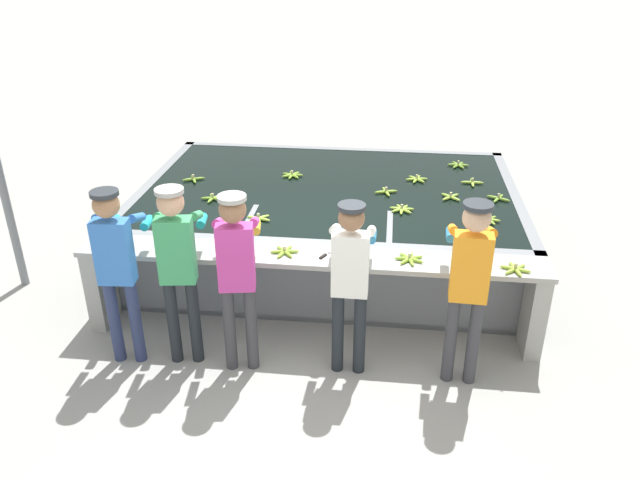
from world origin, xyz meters
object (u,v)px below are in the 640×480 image
Objects in this scene: banana_bunch_floating_0 at (402,209)px; banana_bunch_floating_9 at (417,179)px; banana_bunch_floating_3 at (194,179)px; banana_bunch_ledge_0 at (515,269)px; worker_3 at (350,272)px; banana_bunch_floating_4 at (292,175)px; banana_bunch_floating_2 at (498,198)px; banana_bunch_floating_1 at (386,192)px; banana_bunch_floating_5 at (258,218)px; banana_bunch_floating_7 at (487,219)px; banana_bunch_floating_11 at (458,165)px; worker_0 at (116,260)px; worker_1 at (178,258)px; banana_bunch_floating_6 at (451,197)px; banana_bunch_ledge_2 at (285,252)px; worker_2 at (237,266)px; banana_bunch_floating_10 at (213,198)px; knife_0 at (327,254)px; banana_bunch_ledge_1 at (409,259)px; worker_4 at (469,275)px; banana_bunch_floating_8 at (472,182)px.

banana_bunch_floating_0 and banana_bunch_floating_9 have the same top height.
banana_bunch_floating_9 is (2.76, 0.32, -0.00)m from banana_bunch_floating_3.
worker_3 is at bearing -165.45° from banana_bunch_ledge_0.
banana_bunch_floating_2 is at bearing -11.19° from banana_bunch_floating_4.
banana_bunch_floating_5 is (-1.34, -0.94, -0.00)m from banana_bunch_floating_1.
worker_3 is at bearing -103.71° from banana_bunch_floating_9.
banana_bunch_floating_11 is (-0.16, 1.74, 0.00)m from banana_bunch_floating_7.
banana_bunch_floating_11 is at bearing 45.11° from worker_0.
banana_bunch_floating_6 is at bearing 39.37° from worker_1.
banana_bunch_ledge_2 is at bearing -61.11° from banana_bunch_floating_5.
banana_bunch_floating_10 is (-0.72, 1.80, -0.13)m from worker_2.
banana_bunch_floating_5 is 1.02× the size of banana_bunch_floating_10.
banana_bunch_ledge_2 reaches higher than banana_bunch_floating_9.
banana_bunch_ledge_0 reaches higher than banana_bunch_floating_2.
banana_bunch_floating_3 is 0.96× the size of banana_bunch_floating_4.
banana_bunch_floating_7 is (2.29, -1.11, 0.00)m from banana_bunch_floating_4.
worker_2 is 6.63× the size of banana_bunch_floating_2.
worker_1 is 5.47× the size of knife_0.
banana_bunch_floating_11 is 1.00× the size of banana_bunch_ledge_0.
banana_bunch_floating_0 is at bearing 46.21° from banana_bunch_ledge_2.
worker_1 is 3.77m from banana_bunch_floating_2.
banana_bunch_floating_11 is (-0.37, 1.12, -0.00)m from banana_bunch_floating_2.
banana_bunch_ledge_0 is at bearing -55.73° from banana_bunch_floating_1.
banana_bunch_floating_0 is 1.02× the size of banana_bunch_floating_10.
worker_3 is at bearing 4.09° from worker_2.
worker_0 reaches higher than knife_0.
worker_2 reaches higher than banana_bunch_floating_5.
banana_bunch_ledge_1 is at bearing -55.66° from banana_bunch_floating_4.
banana_bunch_floating_4 is 1.00× the size of banana_bunch_floating_11.
banana_bunch_floating_9 is at bearing 6.54° from banana_bunch_floating_3.
banana_bunch_floating_11 is (2.91, 1.50, -0.00)m from banana_bunch_floating_10.
banana_bunch_floating_4 is (0.07, 2.66, -0.13)m from worker_2.
banana_bunch_floating_1 is 1.23× the size of banana_bunch_floating_6.
banana_bunch_floating_2 is (0.55, 2.13, -0.14)m from worker_4.
banana_bunch_ledge_1 is (2.65, -1.84, 0.00)m from banana_bunch_floating_3.
banana_bunch_floating_10 is (-2.73, 1.76, -0.14)m from worker_4.
worker_1 is at bearing -84.43° from banana_bunch_floating_10.
banana_bunch_floating_0 is at bearing 128.97° from banana_bunch_ledge_0.
banana_bunch_ledge_2 is at bearing 177.34° from banana_bunch_ledge_0.
banana_bunch_floating_0 is at bearing 39.99° from worker_1.
worker_0 is 3.08m from banana_bunch_floating_0.
banana_bunch_floating_10 is (-2.73, -0.35, -0.00)m from banana_bunch_floating_6.
worker_2 is at bearing -68.19° from banana_bunch_floating_10.
banana_bunch_floating_10 is 3.28m from banana_bunch_floating_11.
banana_bunch_floating_11 is 2.83m from banana_bunch_ledge_1.
banana_bunch_floating_8 is 0.65m from banana_bunch_floating_11.
worker_4 is 6.26× the size of banana_bunch_floating_5.
banana_bunch_floating_7 is at bearing 96.11° from banana_bunch_ledge_0.
worker_1 is at bearing 179.79° from worker_4.
banana_bunch_floating_7 is 3.09m from banana_bunch_floating_10.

